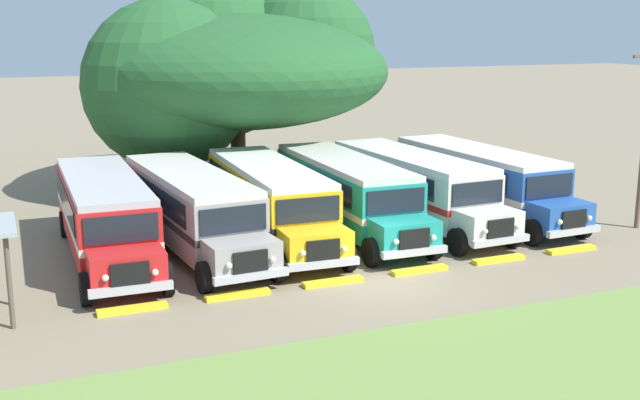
{
  "coord_description": "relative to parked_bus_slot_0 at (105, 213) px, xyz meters",
  "views": [
    {
      "loc": [
        -11.09,
        -21.09,
        8.03
      ],
      "look_at": [
        0.0,
        5.35,
        1.6
      ],
      "focal_mm": 44.09,
      "sensor_mm": 36.0,
      "label": 1
    }
  ],
  "objects": [
    {
      "name": "parked_bus_slot_0",
      "position": [
        0.0,
        0.0,
        0.0
      ],
      "size": [
        2.84,
        10.86,
        2.82
      ],
      "rotation": [
        0.0,
        0.0,
        -1.59
      ],
      "color": "red",
      "rests_on": "ground_plane"
    },
    {
      "name": "parked_bus_slot_1",
      "position": [
        3.06,
        -0.2,
        0.0
      ],
      "size": [
        3.28,
        10.93,
        2.82
      ],
      "rotation": [
        0.0,
        0.0,
        -1.51
      ],
      "color": "#9E9993",
      "rests_on": "ground_plane"
    },
    {
      "name": "parked_bus_slot_2",
      "position": [
        6.16,
        0.1,
        0.0
      ],
      "size": [
        3.03,
        10.89,
        2.82
      ],
      "rotation": [
        0.0,
        0.0,
        -1.61
      ],
      "color": "yellow",
      "rests_on": "ground_plane"
    },
    {
      "name": "curb_wheelstop_5",
      "position": [
        15.56,
        -5.91,
        -1.51
      ],
      "size": [
        2.0,
        0.36,
        0.15
      ],
      "primitive_type": "cube",
      "color": "yellow",
      "rests_on": "ground_plane"
    },
    {
      "name": "parked_bus_slot_5",
      "position": [
        15.72,
        0.24,
        0.0
      ],
      "size": [
        3.05,
        10.89,
        2.82
      ],
      "rotation": [
        0.0,
        0.0,
        -1.53
      ],
      "color": "#23519E",
      "rests_on": "ground_plane"
    },
    {
      "name": "curb_wheelstop_4",
      "position": [
        12.42,
        -5.91,
        -1.51
      ],
      "size": [
        2.0,
        0.36,
        0.15
      ],
      "primitive_type": "cube",
      "color": "yellow",
      "rests_on": "ground_plane"
    },
    {
      "name": "curb_wheelstop_3",
      "position": [
        9.28,
        -5.91,
        -1.51
      ],
      "size": [
        2.0,
        0.36,
        0.15
      ],
      "primitive_type": "cube",
      "color": "yellow",
      "rests_on": "ground_plane"
    },
    {
      "name": "curb_wheelstop_2",
      "position": [
        6.15,
        -5.91,
        -1.51
      ],
      "size": [
        2.0,
        0.36,
        0.15
      ],
      "primitive_type": "cube",
      "color": "yellow",
      "rests_on": "ground_plane"
    },
    {
      "name": "curb_wheelstop_1",
      "position": [
        3.01,
        -5.91,
        -1.51
      ],
      "size": [
        2.0,
        0.36,
        0.15
      ],
      "primitive_type": "cube",
      "color": "yellow",
      "rests_on": "ground_plane"
    },
    {
      "name": "broad_shade_tree",
      "position": [
        7.78,
        10.52,
        4.32
      ],
      "size": [
        15.62,
        15.69,
        10.35
      ],
      "color": "brown",
      "rests_on": "ground_plane"
    },
    {
      "name": "ground_plane",
      "position": [
        7.72,
        -6.46,
        -1.58
      ],
      "size": [
        220.0,
        220.0,
        0.0
      ],
      "primitive_type": "plane",
      "color": "#84755B"
    },
    {
      "name": "curb_wheelstop_0",
      "position": [
        -0.12,
        -5.91,
        -1.51
      ],
      "size": [
        2.0,
        0.36,
        0.15
      ],
      "primitive_type": "cube",
      "color": "yellow",
      "rests_on": "ground_plane"
    },
    {
      "name": "parked_bus_slot_4",
      "position": [
        12.45,
        0.2,
        0.0
      ],
      "size": [
        3.1,
        10.89,
        2.82
      ],
      "rotation": [
        0.0,
        0.0,
        -1.52
      ],
      "color": "silver",
      "rests_on": "ground_plane"
    },
    {
      "name": "parked_bus_slot_3",
      "position": [
        9.39,
        0.16,
        0.0
      ],
      "size": [
        2.9,
        10.87,
        2.82
      ],
      "rotation": [
        0.0,
        0.0,
        -1.59
      ],
      "color": "teal",
      "rests_on": "ground_plane"
    }
  ]
}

